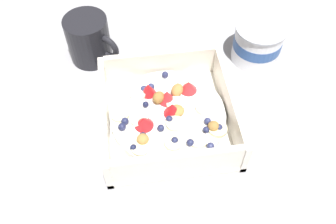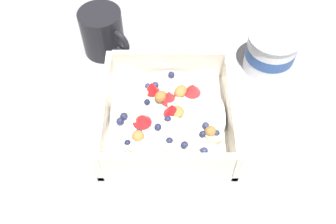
{
  "view_description": "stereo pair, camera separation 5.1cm",
  "coord_description": "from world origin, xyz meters",
  "px_view_note": "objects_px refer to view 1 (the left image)",
  "views": [
    {
      "loc": [
        0.35,
        -0.06,
        0.52
      ],
      "look_at": [
        -0.0,
        -0.02,
        0.03
      ],
      "focal_mm": 39.58,
      "sensor_mm": 36.0,
      "label": 1
    },
    {
      "loc": [
        0.36,
        -0.01,
        0.52
      ],
      "look_at": [
        -0.0,
        -0.02,
        0.03
      ],
      "focal_mm": 39.58,
      "sensor_mm": 36.0,
      "label": 2
    }
  ],
  "objects_px": {
    "spoon": "(150,57)",
    "yogurt_cup": "(257,42)",
    "fruit_bowl": "(168,115)",
    "coffee_mug": "(89,40)"
  },
  "relations": [
    {
      "from": "fruit_bowl",
      "to": "coffee_mug",
      "type": "relative_size",
      "value": 2.22
    },
    {
      "from": "spoon",
      "to": "coffee_mug",
      "type": "distance_m",
      "value": 0.12
    },
    {
      "from": "spoon",
      "to": "yogurt_cup",
      "type": "bearing_deg",
      "value": 83.07
    },
    {
      "from": "fruit_bowl",
      "to": "spoon",
      "type": "relative_size",
      "value": 1.24
    },
    {
      "from": "fruit_bowl",
      "to": "yogurt_cup",
      "type": "xyz_separation_m",
      "value": [
        -0.13,
        0.19,
        0.02
      ]
    },
    {
      "from": "spoon",
      "to": "coffee_mug",
      "type": "xyz_separation_m",
      "value": [
        -0.02,
        -0.11,
        0.04
      ]
    },
    {
      "from": "fruit_bowl",
      "to": "yogurt_cup",
      "type": "bearing_deg",
      "value": 124.62
    },
    {
      "from": "fruit_bowl",
      "to": "coffee_mug",
      "type": "height_order",
      "value": "coffee_mug"
    },
    {
      "from": "spoon",
      "to": "coffee_mug",
      "type": "bearing_deg",
      "value": -100.91
    },
    {
      "from": "yogurt_cup",
      "to": "coffee_mug",
      "type": "xyz_separation_m",
      "value": [
        -0.05,
        -0.31,
        0.01
      ]
    }
  ]
}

